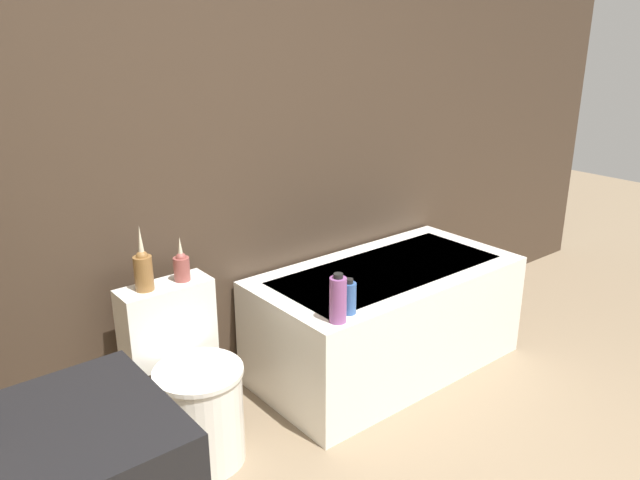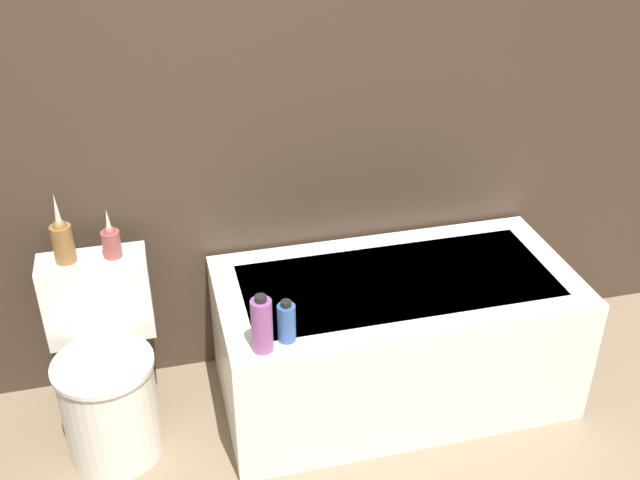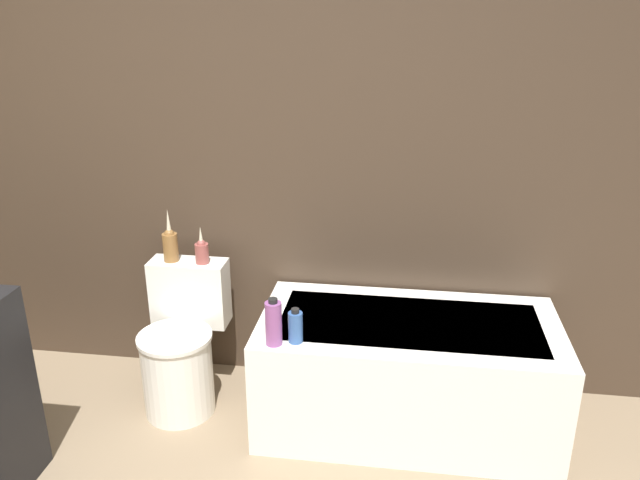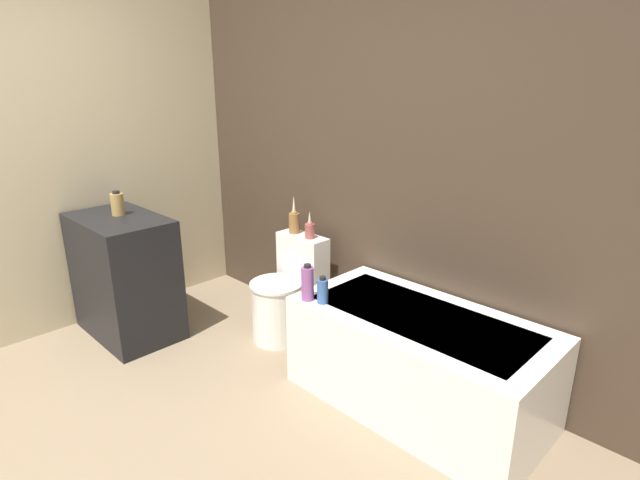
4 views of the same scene
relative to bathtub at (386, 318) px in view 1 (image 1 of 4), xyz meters
name	(u,v)px [view 1 (image 1 of 4)]	position (x,y,z in m)	size (l,w,h in m)	color
wall_back_tiled	(205,134)	(-0.79, 0.41, 1.01)	(6.40, 0.06, 2.60)	#423326
bathtub	(386,318)	(0.00, 0.00, 0.00)	(1.42, 0.72, 0.57)	white
toilet	(191,387)	(-1.15, 0.01, 0.03)	(0.40, 0.53, 0.73)	white
vase_gold	(143,269)	(-1.23, 0.19, 0.53)	(0.08, 0.08, 0.28)	olive
vase_silver	(182,266)	(-1.06, 0.18, 0.51)	(0.07, 0.07, 0.20)	#994C47
shampoo_bottle_tall	(338,299)	(-0.59, -0.29, 0.38)	(0.07, 0.07, 0.22)	#8C4C8C
shampoo_bottle_short	(349,298)	(-0.50, -0.26, 0.35)	(0.06, 0.06, 0.16)	#335999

